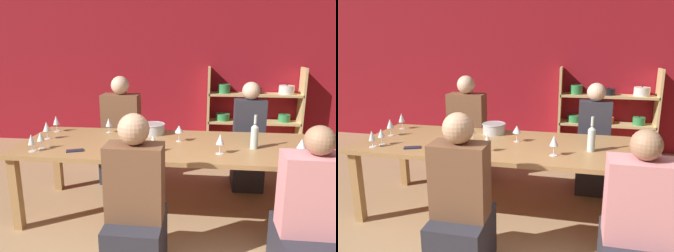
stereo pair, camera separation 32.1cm
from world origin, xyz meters
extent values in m
cube|color=maroon|center=(0.00, 3.83, 1.35)|extent=(8.80, 0.06, 2.70)
cube|color=tan|center=(0.25, 3.63, 0.66)|extent=(0.04, 0.30, 1.33)
cube|color=tan|center=(1.68, 3.63, 0.66)|extent=(0.04, 0.30, 1.33)
cube|color=tan|center=(0.97, 3.63, 0.02)|extent=(1.43, 0.30, 0.04)
cylinder|color=gold|center=(0.49, 3.63, 0.11)|extent=(0.17, 0.17, 0.15)
sphere|color=black|center=(0.49, 3.63, 0.19)|extent=(0.02, 0.02, 0.02)
cylinder|color=#338447|center=(0.97, 3.63, 0.09)|extent=(0.18, 0.18, 0.12)
sphere|color=black|center=(0.97, 3.63, 0.16)|extent=(0.02, 0.02, 0.02)
cylinder|color=gold|center=(1.45, 3.63, 0.09)|extent=(0.21, 0.21, 0.12)
sphere|color=black|center=(1.45, 3.63, 0.17)|extent=(0.02, 0.02, 0.02)
cube|color=tan|center=(0.97, 3.63, 0.46)|extent=(1.43, 0.30, 0.04)
cylinder|color=#338447|center=(0.49, 3.63, 0.53)|extent=(0.22, 0.22, 0.11)
sphere|color=black|center=(0.49, 3.63, 0.60)|extent=(0.02, 0.02, 0.02)
cylinder|color=#E0561E|center=(0.97, 3.63, 0.53)|extent=(0.23, 0.23, 0.10)
sphere|color=black|center=(0.97, 3.63, 0.59)|extent=(0.02, 0.02, 0.02)
cylinder|color=#338447|center=(1.45, 3.63, 0.54)|extent=(0.18, 0.18, 0.12)
sphere|color=black|center=(1.45, 3.63, 0.61)|extent=(0.02, 0.02, 0.02)
cube|color=tan|center=(0.97, 3.63, 0.90)|extent=(1.43, 0.30, 0.04)
cylinder|color=#338447|center=(0.49, 3.63, 0.99)|extent=(0.19, 0.19, 0.14)
sphere|color=black|center=(0.49, 3.63, 1.07)|extent=(0.02, 0.02, 0.02)
cylinder|color=black|center=(0.97, 3.63, 0.97)|extent=(0.20, 0.20, 0.10)
sphere|color=black|center=(0.97, 3.63, 1.03)|extent=(0.02, 0.02, 0.02)
cylinder|color=silver|center=(1.45, 3.63, 0.99)|extent=(0.23, 0.23, 0.13)
sphere|color=black|center=(1.45, 3.63, 1.06)|extent=(0.02, 0.02, 0.02)
cube|color=#AD7F4C|center=(-0.16, 1.42, 0.72)|extent=(2.83, 1.02, 0.04)
cube|color=#AD7F4C|center=(-1.49, 0.99, 0.35)|extent=(0.08, 0.08, 0.70)
cube|color=#AD7F4C|center=(1.17, 0.99, 0.35)|extent=(0.08, 0.08, 0.70)
cube|color=#AD7F4C|center=(-1.49, 1.85, 0.35)|extent=(0.08, 0.08, 0.70)
cube|color=#AD7F4C|center=(1.17, 1.85, 0.35)|extent=(0.08, 0.08, 0.70)
cylinder|color=#B7BABC|center=(-0.34, 1.75, 0.80)|extent=(0.24, 0.24, 0.11)
torus|color=#B7BABC|center=(-0.34, 1.75, 0.85)|extent=(0.25, 0.25, 0.01)
cylinder|color=#B2C6C1|center=(0.65, 1.36, 0.85)|extent=(0.07, 0.07, 0.20)
cone|color=#B2C6C1|center=(0.65, 1.36, 0.96)|extent=(0.07, 0.07, 0.03)
cylinder|color=#B2C6C1|center=(0.65, 1.36, 1.02)|extent=(0.03, 0.03, 0.08)
cylinder|color=white|center=(0.34, 1.18, 0.75)|extent=(0.07, 0.07, 0.00)
cylinder|color=white|center=(0.34, 1.18, 0.79)|extent=(0.01, 0.01, 0.08)
cone|color=white|center=(0.34, 1.18, 0.88)|extent=(0.07, 0.07, 0.09)
cylinder|color=maroon|center=(0.34, 1.18, 0.85)|extent=(0.04, 0.04, 0.04)
cylinder|color=white|center=(-0.05, 1.51, 0.75)|extent=(0.06, 0.06, 0.00)
cylinder|color=white|center=(-0.05, 1.51, 0.79)|extent=(0.01, 0.01, 0.09)
cone|color=white|center=(-0.05, 1.51, 0.87)|extent=(0.08, 0.08, 0.07)
cylinder|color=white|center=(-0.47, 1.39, 0.75)|extent=(0.07, 0.07, 0.00)
cylinder|color=white|center=(-0.47, 1.39, 0.79)|extent=(0.01, 0.01, 0.09)
cone|color=white|center=(-0.47, 1.39, 0.88)|extent=(0.07, 0.07, 0.08)
cylinder|color=beige|center=(-0.47, 1.39, 0.86)|extent=(0.04, 0.04, 0.03)
cylinder|color=white|center=(-1.41, 1.73, 0.75)|extent=(0.06, 0.06, 0.00)
cylinder|color=white|center=(-1.41, 1.73, 0.79)|extent=(0.01, 0.01, 0.07)
cone|color=white|center=(-1.41, 1.73, 0.87)|extent=(0.07, 0.07, 0.10)
cylinder|color=beige|center=(-1.41, 1.73, 0.85)|extent=(0.04, 0.04, 0.04)
cylinder|color=white|center=(-1.38, 1.44, 0.75)|extent=(0.06, 0.06, 0.00)
cylinder|color=white|center=(-1.38, 1.44, 0.79)|extent=(0.01, 0.01, 0.08)
cone|color=white|center=(-1.38, 1.44, 0.88)|extent=(0.07, 0.07, 0.09)
cylinder|color=white|center=(-0.25, 1.16, 0.75)|extent=(0.06, 0.06, 0.00)
cylinder|color=white|center=(-0.25, 1.16, 0.78)|extent=(0.01, 0.01, 0.07)
cone|color=white|center=(-0.25, 1.16, 0.86)|extent=(0.07, 0.07, 0.08)
cylinder|color=white|center=(1.03, 1.20, 0.75)|extent=(0.07, 0.07, 0.00)
cylinder|color=white|center=(1.03, 1.20, 0.78)|extent=(0.01, 0.01, 0.06)
cone|color=white|center=(1.03, 1.20, 0.85)|extent=(0.08, 0.08, 0.08)
cylinder|color=white|center=(-1.29, 1.14, 0.75)|extent=(0.06, 0.06, 0.00)
cylinder|color=white|center=(-1.29, 1.14, 0.78)|extent=(0.01, 0.01, 0.07)
cone|color=white|center=(-1.29, 1.14, 0.86)|extent=(0.07, 0.07, 0.08)
cylinder|color=beige|center=(-1.29, 1.14, 0.84)|extent=(0.04, 0.04, 0.03)
cylinder|color=white|center=(-1.33, 1.06, 0.75)|extent=(0.07, 0.07, 0.00)
cylinder|color=white|center=(-1.33, 1.06, 0.78)|extent=(0.01, 0.01, 0.06)
cone|color=white|center=(-1.33, 1.06, 0.86)|extent=(0.06, 0.06, 0.09)
cylinder|color=maroon|center=(-1.33, 1.06, 0.83)|extent=(0.04, 0.04, 0.04)
cylinder|color=white|center=(-0.83, 1.75, 0.75)|extent=(0.06, 0.06, 0.00)
cylinder|color=white|center=(-0.83, 1.75, 0.78)|extent=(0.01, 0.01, 0.07)
cone|color=white|center=(-0.83, 1.75, 0.86)|extent=(0.07, 0.07, 0.09)
cylinder|color=beige|center=(-0.83, 1.75, 0.84)|extent=(0.04, 0.04, 0.04)
cube|color=#1E2338|center=(-0.95, 1.10, 0.75)|extent=(0.17, 0.12, 0.01)
cube|color=#2D2D38|center=(-0.29, 0.55, 0.22)|extent=(0.41, 0.51, 0.44)
cube|color=brown|center=(-0.29, 0.55, 0.72)|extent=(0.41, 0.22, 0.56)
sphere|color=tan|center=(-0.29, 0.55, 1.11)|extent=(0.22, 0.22, 0.22)
cube|color=#2D2D38|center=(0.72, 2.20, 0.24)|extent=(0.36, 0.44, 0.48)
cube|color=#2D2D38|center=(0.72, 2.20, 0.77)|extent=(0.36, 0.20, 0.58)
sphere|color=beige|center=(0.72, 2.20, 1.16)|extent=(0.20, 0.20, 0.20)
cube|color=pink|center=(0.95, 0.56, 0.69)|extent=(0.44, 0.24, 0.57)
sphere|color=#9E7556|center=(0.95, 0.56, 1.07)|extent=(0.20, 0.20, 0.20)
cube|color=#2D2D38|center=(-0.83, 2.30, 0.25)|extent=(0.45, 0.57, 0.50)
cube|color=brown|center=(-0.83, 2.30, 0.79)|extent=(0.45, 0.25, 0.58)
sphere|color=beige|center=(-0.83, 2.30, 1.19)|extent=(0.22, 0.22, 0.22)
camera|label=1|loc=(0.19, -1.58, 1.69)|focal=35.00mm
camera|label=2|loc=(0.51, -1.52, 1.69)|focal=35.00mm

